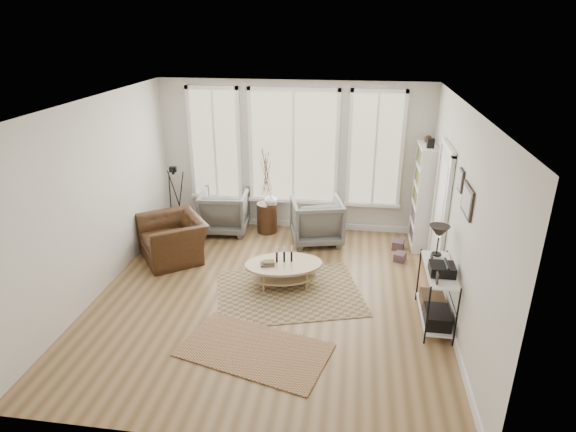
% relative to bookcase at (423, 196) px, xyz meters
% --- Properties ---
extents(room, '(5.50, 5.54, 2.90)m').
position_rel_bookcase_xyz_m(room, '(-2.42, -2.20, 0.47)').
color(room, olive).
rests_on(room, ground).
extents(bay_window, '(4.14, 0.12, 2.24)m').
position_rel_bookcase_xyz_m(bay_window, '(-2.44, 0.49, 0.65)').
color(bay_window, tan).
rests_on(bay_window, ground).
extents(door, '(0.09, 1.06, 2.22)m').
position_rel_bookcase_xyz_m(door, '(0.13, -1.08, 0.17)').
color(door, silver).
rests_on(door, ground).
extents(bookcase, '(0.31, 0.85, 2.06)m').
position_rel_bookcase_xyz_m(bookcase, '(0.00, 0.00, 0.00)').
color(bookcase, white).
rests_on(bookcase, ground).
extents(low_shelf, '(0.38, 1.08, 1.30)m').
position_rel_bookcase_xyz_m(low_shelf, '(-0.06, -2.52, -0.44)').
color(low_shelf, white).
rests_on(low_shelf, ground).
extents(wall_art, '(0.04, 0.88, 0.44)m').
position_rel_bookcase_xyz_m(wall_art, '(0.14, -2.49, 0.92)').
color(wall_art, black).
rests_on(wall_art, ground).
extents(rug_main, '(2.55, 2.18, 0.01)m').
position_rel_bookcase_xyz_m(rug_main, '(-2.16, -2.08, -0.95)').
color(rug_main, brown).
rests_on(rug_main, ground).
extents(rug_runner, '(2.06, 1.48, 0.01)m').
position_rel_bookcase_xyz_m(rug_runner, '(-2.40, -3.52, -0.94)').
color(rug_runner, brown).
rests_on(rug_runner, ground).
extents(coffee_table, '(1.37, 1.05, 0.56)m').
position_rel_bookcase_xyz_m(coffee_table, '(-2.28, -1.84, -0.66)').
color(coffee_table, tan).
rests_on(coffee_table, ground).
extents(armchair_left, '(0.97, 0.99, 0.84)m').
position_rel_bookcase_xyz_m(armchair_left, '(-3.74, 0.09, -0.54)').
color(armchair_left, slate).
rests_on(armchair_left, ground).
extents(armchair_right, '(1.11, 1.13, 0.85)m').
position_rel_bookcase_xyz_m(armchair_right, '(-1.91, -0.13, -0.53)').
color(armchair_right, slate).
rests_on(armchair_right, ground).
extents(side_table, '(0.39, 0.39, 1.66)m').
position_rel_bookcase_xyz_m(side_table, '(-2.91, 0.17, -0.16)').
color(side_table, '#3C2413').
rests_on(side_table, ground).
extents(vase, '(0.26, 0.26, 0.25)m').
position_rel_bookcase_xyz_m(vase, '(-2.82, 0.10, -0.24)').
color(vase, silver).
rests_on(vase, side_table).
extents(accent_chair, '(1.51, 1.48, 0.74)m').
position_rel_bookcase_xyz_m(accent_chair, '(-4.33, -1.18, -0.59)').
color(accent_chair, '#3C2413').
rests_on(accent_chair, ground).
extents(tripod_camera, '(0.47, 0.47, 1.34)m').
position_rel_bookcase_xyz_m(tripod_camera, '(-4.65, -0.10, -0.34)').
color(tripod_camera, black).
rests_on(tripod_camera, ground).
extents(book_stack_near, '(0.24, 0.28, 0.16)m').
position_rel_bookcase_xyz_m(book_stack_near, '(-0.39, -0.25, -0.88)').
color(book_stack_near, brown).
rests_on(book_stack_near, ground).
extents(book_stack_far, '(0.24, 0.27, 0.14)m').
position_rel_bookcase_xyz_m(book_stack_far, '(-0.39, -0.72, -0.88)').
color(book_stack_far, brown).
rests_on(book_stack_far, ground).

